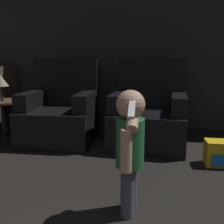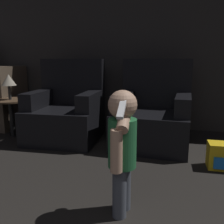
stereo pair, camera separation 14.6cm
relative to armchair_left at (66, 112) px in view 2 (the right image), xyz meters
name	(u,v)px [view 2 (the right image)]	position (x,y,z in m)	size (l,w,h in m)	color
wall_back	(140,36)	(0.82, 0.72, 0.97)	(8.40, 0.05, 2.60)	#33302D
armchair_left	(66,112)	(0.00, 0.00, 0.00)	(0.83, 0.83, 0.99)	black
armchair_right	(153,116)	(1.07, 0.00, 0.00)	(0.89, 0.89, 0.99)	black
person_toddler	(122,143)	(0.95, -1.43, 0.14)	(0.18, 0.32, 0.80)	#474C56
toy_backpack	(223,156)	(1.73, -0.57, -0.21)	(0.26, 0.20, 0.24)	yellow
side_table	(11,105)	(-0.73, -0.07, 0.08)	(0.48, 0.48, 0.48)	black
lamp	(9,80)	(-0.73, -0.07, 0.39)	(0.18, 0.18, 0.32)	#262626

